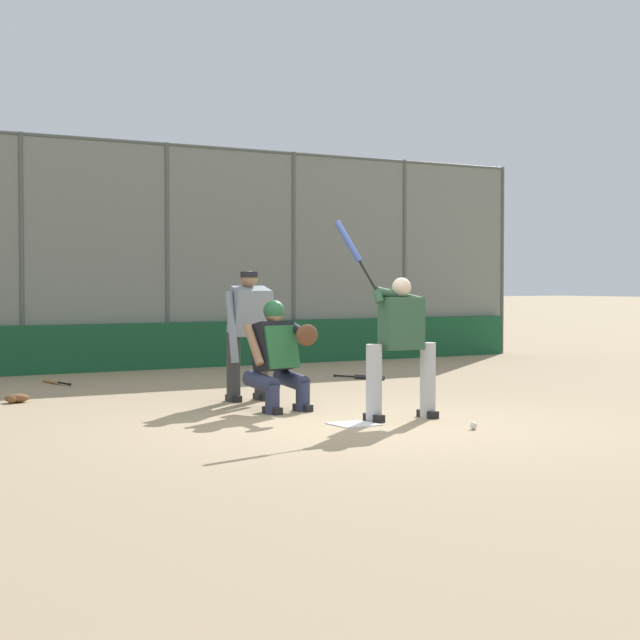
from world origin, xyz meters
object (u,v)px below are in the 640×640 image
Objects in this scene: fielding_glove_on_dirt at (16,398)px; umpire_home at (249,331)px; spare_bat_by_padding at (54,382)px; baseball_loose at (474,426)px; catcher_behind_plate at (278,354)px; batter_at_plate at (400,342)px; spare_bat_near_backstop at (366,377)px.

umpire_home is at bearing 152.43° from fielding_glove_on_dirt.
spare_bat_by_padding is 12.30× the size of baseball_loose.
umpire_home reaches higher than catcher_behind_plate.
fielding_glove_on_dirt is at bearing 146.34° from spare_bat_by_padding.
batter_at_plate reaches higher than spare_bat_near_backstop.
batter_at_plate is 28.98× the size of baseball_loose.
spare_bat_by_padding is 2.45m from fielding_glove_on_dirt.
spare_bat_by_padding is at bearing -83.83° from catcher_behind_plate.
umpire_home is at bearing -87.44° from spare_bat_near_backstop.
batter_at_plate is 1.54m from catcher_behind_plate.
baseball_loose is (-0.74, 3.44, -0.83)m from umpire_home.
spare_bat_near_backstop is (-2.88, -1.72, -0.83)m from umpire_home.
batter_at_plate reaches higher than fielding_glove_on_dirt.
batter_at_plate is at bearing 111.20° from catcher_behind_plate.
spare_bat_near_backstop is at bearing -112.54° from baseball_loose.
batter_at_plate is at bearing -79.96° from baseball_loose.
catcher_behind_plate is 17.15× the size of baseball_loose.
baseball_loose is (-0.94, 2.35, -0.62)m from catcher_behind_plate.
fielding_glove_on_dirt is at bearing -24.47° from umpire_home.
baseball_loose is at bearing 103.15° from batter_at_plate.
catcher_behind_plate is at bearing -171.50° from spare_bat_by_padding.
catcher_behind_plate is (0.76, -1.33, -0.17)m from batter_at_plate.
fielding_glove_on_dirt is at bearing -54.35° from catcher_behind_plate.
baseball_loose is (2.14, 5.16, 0.00)m from spare_bat_near_backstop.
batter_at_plate is 4.81m from spare_bat_near_backstop.
batter_at_plate is 7.09× the size of fielding_glove_on_dirt.
spare_bat_by_padding is (1.94, -5.91, -0.80)m from batter_at_plate.
spare_bat_by_padding is at bearing -65.31° from umpire_home.
spare_bat_by_padding is at bearing -117.63° from fielding_glove_on_dirt.
baseball_loose reaches higher than spare_bat_near_backstop.
spare_bat_near_backstop is 5.58m from baseball_loose.
umpire_home is 21.82× the size of baseball_loose.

